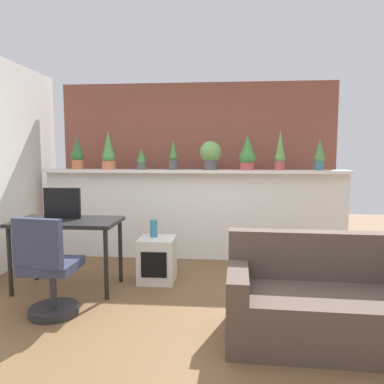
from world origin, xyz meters
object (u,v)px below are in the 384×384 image
Objects in this scene: potted_plant_0 at (77,154)px; desk at (67,228)px; potted_plant_4 at (211,154)px; potted_plant_7 at (319,155)px; tv_monitor at (62,203)px; potted_plant_1 at (109,153)px; potted_plant_3 at (173,157)px; office_chair at (49,274)px; couch at (328,304)px; potted_plant_5 at (247,154)px; potted_plant_6 at (280,152)px; vase_on_shelf at (154,228)px; potted_plant_2 at (141,159)px; side_cube_shelf at (157,260)px.

potted_plant_0 reaches higher than desk.
potted_plant_7 is at bearing 1.76° from potted_plant_4.
potted_plant_1 is at bearing 83.42° from tv_monitor.
potted_plant_3 reaches higher than potted_plant_4.
office_chair reaches higher than couch.
potted_plant_5 reaches higher than potted_plant_3.
potted_plant_6 is 2.65× the size of vase_on_shelf.
potted_plant_2 is 1.87m from potted_plant_6.
potted_plant_0 is 0.85× the size of potted_plant_6.
potted_plant_7 is 2.51m from side_cube_shelf.
potted_plant_5 is at bearing -176.76° from potted_plant_6.
potted_plant_0 is at bearing 178.40° from potted_plant_3.
potted_plant_6 is at bearing 92.21° from couch.
potted_plant_2 is 1.44m from potted_plant_5.
potted_plant_0 reaches higher than potted_plant_4.
desk is 1.21× the size of office_chair.
couch is (2.55, -0.94, -0.63)m from tv_monitor.
couch is at bearing -76.23° from potted_plant_5.
potted_plant_6 is (0.92, 0.02, 0.02)m from potted_plant_4.
tv_monitor is at bearing 104.85° from office_chair.
vase_on_shelf is at bearing 129.11° from side_cube_shelf.
vase_on_shelf is (-2.04, -0.90, -0.83)m from potted_plant_7.
potted_plant_5 is 0.43m from potted_plant_6.
potted_plant_0 is 2.26m from office_chair.
potted_plant_1 is at bearing 131.27° from vase_on_shelf.
tv_monitor is at bearing -163.13° from vase_on_shelf.
vase_on_shelf is (0.86, 0.36, -0.07)m from desk.
potted_plant_2 is at bearing 179.85° from potted_plant_7.
couch is at bearing -101.51° from potted_plant_7.
tv_monitor is 1.03m from vase_on_shelf.
potted_plant_5 is (2.34, -0.04, 0.00)m from potted_plant_0.
potted_plant_3 is 0.99m from potted_plant_5.
potted_plant_1 is 2.23m from office_chair.
couch is (2.35, -0.18, -0.11)m from office_chair.
potted_plant_5 reaches higher than potted_plant_0.
potted_plant_1 is 1.36× the size of potted_plant_4.
potted_plant_2 is at bearing 63.32° from tv_monitor.
potted_plant_0 is 2.24× the size of vase_on_shelf.
potted_plant_3 is 1.73m from desk.
potted_plant_6 is 2.42m from couch.
potted_plant_3 is 0.25× the size of couch.
potted_plant_0 is 0.90m from potted_plant_2.
desk is 0.94m from vase_on_shelf.
potted_plant_0 is at bearing -179.83° from potted_plant_7.
potted_plant_1 is 2.84m from potted_plant_7.
desk is (0.38, -1.26, -0.77)m from potted_plant_0.
potted_plant_7 reaches higher than side_cube_shelf.
potted_plant_0 is 3.73m from couch.
office_chair is at bearing -88.16° from potted_plant_1.
potted_plant_1 reaches higher than office_chair.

